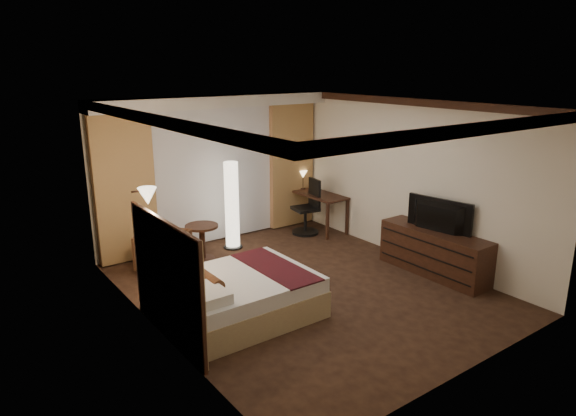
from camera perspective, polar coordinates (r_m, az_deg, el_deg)
floor at (r=7.77m, az=1.76°, el=-8.84°), size 4.50×5.50×0.01m
ceiling at (r=7.09m, az=1.95°, el=11.42°), size 4.50×5.50×0.01m
back_wall at (r=9.57m, az=-8.36°, el=4.24°), size 4.50×0.02×2.70m
left_wall at (r=6.24m, az=-14.67°, el=-2.36°), size 0.02×5.50×2.70m
right_wall at (r=8.84m, az=13.43°, el=3.02°), size 0.02×5.50×2.70m
crown_molding at (r=7.09m, az=1.95°, el=10.94°), size 4.50×5.50×0.12m
soffit at (r=9.19m, az=-7.93°, el=11.65°), size 4.50×0.50×0.20m
curtain_sheer at (r=9.52m, az=-8.11°, el=3.57°), size 2.48×0.04×2.45m
curtain_left_drape at (r=8.82m, az=-17.68°, el=2.00°), size 1.00×0.14×2.45m
curtain_right_drape at (r=10.37m, az=0.36°, el=4.72°), size 1.00×0.14×2.45m
wall_sconce at (r=6.72m, az=-15.35°, el=1.29°), size 0.24×0.24×0.24m
bed at (r=6.88m, az=-5.47°, el=-9.74°), size 1.91×1.49×0.56m
headboard at (r=6.30m, az=-13.21°, el=-7.91°), size 0.12×1.79×1.50m
armchair at (r=8.49m, az=-13.69°, el=-4.51°), size 0.95×0.96×0.72m
side_table at (r=8.85m, az=-9.49°, el=-3.78°), size 0.56×0.56×0.61m
floor_lamp at (r=9.19m, az=-6.26°, el=0.30°), size 0.34×0.34×1.60m
desk at (r=10.30m, az=3.32°, el=-0.39°), size 0.55×1.29×0.75m
desk_lamp at (r=10.53m, az=1.65°, el=3.06°), size 0.18×0.18×0.34m
office_chair at (r=10.00m, az=1.94°, el=0.14°), size 0.61×0.61×1.09m
dresser at (r=8.46m, az=15.93°, el=-4.75°), size 0.50×1.84×0.72m
television at (r=8.23m, az=16.15°, el=-0.43°), size 0.79×1.17×0.14m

